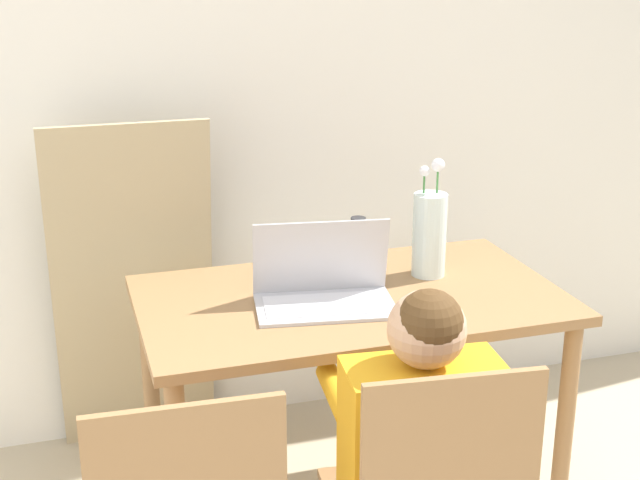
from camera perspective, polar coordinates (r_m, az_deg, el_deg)
The scene contains 7 objects.
wall_back at distance 3.03m, azimuth -6.76°, elevation 10.30°, with size 6.40×0.05×2.50m.
dining_table at distance 2.56m, azimuth 1.94°, elevation -5.52°, with size 1.19×0.68×0.73m.
person_seated at distance 2.10m, azimuth 6.13°, elevation -11.90°, with size 0.40×0.45×0.99m.
laptop at distance 2.45m, azimuth 0.22°, elevation -2.91°, with size 0.41×0.28×0.23m.
flower_vase at distance 2.65m, azimuth 7.03°, elevation 0.52°, with size 0.10×0.10×0.35m.
water_bottle at distance 2.63m, azimuth 2.44°, elevation -0.61°, with size 0.07×0.07×0.19m.
cardboard_panel at distance 3.02m, azimuth -11.84°, elevation -3.20°, with size 0.52×0.18×1.16m.
Camera 1 is at (-0.54, -0.72, 1.68)m, focal length 50.00 mm.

